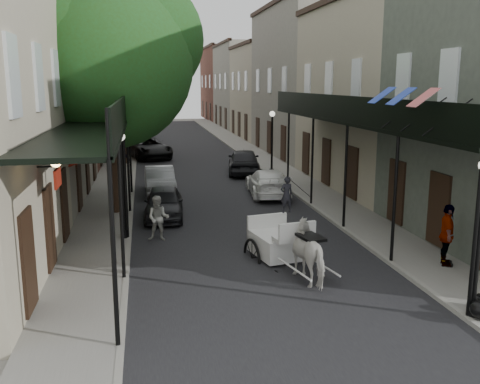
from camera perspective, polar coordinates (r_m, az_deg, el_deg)
name	(u,v)px	position (r m, az deg, el deg)	size (l,w,h in m)	color
ground	(281,299)	(14.05, 4.35, -11.32)	(140.00, 140.00, 0.00)	gray
road	(199,172)	(33.13, -4.34, 2.09)	(8.00, 90.00, 0.01)	black
sidewalk_left	(117,174)	(33.00, -13.02, 1.89)	(2.20, 90.00, 0.12)	gray
sidewalk_right	(278,169)	(33.99, 4.07, 2.43)	(2.20, 90.00, 0.12)	gray
building_row_left	(70,85)	(42.84, -17.63, 10.79)	(5.00, 80.00, 10.50)	#A39B83
building_row_right	(292,85)	(44.15, 5.54, 11.28)	(5.00, 80.00, 10.50)	gray
gallery_left	(101,123)	(19.60, -14.62, 7.10)	(2.20, 18.05, 4.88)	black
gallery_right	(358,120)	(21.16, 12.44, 7.51)	(2.20, 18.05, 4.88)	black
tree_near	(119,57)	(22.73, -12.82, 13.91)	(7.31, 6.80, 9.63)	#382619
tree_far	(127,77)	(36.70, -11.94, 11.95)	(6.45, 6.00, 8.61)	#382619
lamppost_right_near	(479,236)	(13.31, 24.17, -4.31)	(0.32, 0.32, 3.71)	black
lamppost_left	(122,184)	(18.84, -12.43, 0.89)	(0.32, 0.32, 3.71)	black
lamppost_right_far	(272,142)	(31.59, 3.43, 5.38)	(0.32, 0.32, 3.71)	black
horse	(312,253)	(15.12, 7.69, -6.42)	(0.88, 1.93, 1.63)	silver
carriage	(273,222)	(17.21, 3.56, -3.25)	(1.94, 2.63, 2.73)	black
pedestrian_walking	(158,218)	(18.93, -8.70, -2.79)	(0.78, 0.61, 1.61)	#A1A299
pedestrian_sidewalk_left	(121,159)	(32.11, -12.54, 3.44)	(1.21, 0.69, 1.87)	gray
pedestrian_sidewalk_right	(447,235)	(16.94, 21.22, -4.31)	(1.09, 0.45, 1.86)	gray
car_left_near	(164,203)	(22.06, -8.11, -1.12)	(1.53, 3.80, 1.30)	black
car_left_mid	(160,181)	(26.95, -8.54, 1.22)	(1.40, 4.02, 1.33)	#A8A8AD
car_left_far	(148,148)	(39.84, -9.82, 4.67)	(2.54, 5.50, 1.53)	black
car_right_near	(268,182)	(26.23, 2.99, 1.02)	(1.83, 4.51, 1.31)	white
car_right_far	(244,161)	(32.40, 0.40, 3.30)	(1.85, 4.59, 1.57)	black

